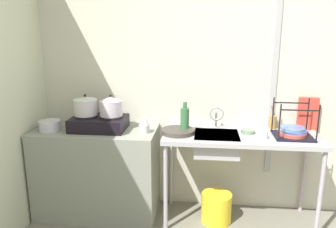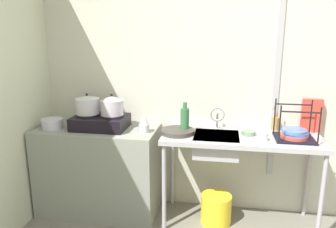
{
  "view_description": "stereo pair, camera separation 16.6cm",
  "coord_description": "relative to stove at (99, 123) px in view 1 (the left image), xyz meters",
  "views": [
    {
      "loc": [
        -0.38,
        -1.3,
        1.71
      ],
      "look_at": [
        -0.69,
        1.5,
        1.0
      ],
      "focal_mm": 35.19,
      "sensor_mm": 36.0,
      "label": 1
    },
    {
      "loc": [
        -0.22,
        -1.27,
        1.71
      ],
      "look_at": [
        -0.69,
        1.5,
        1.0
      ],
      "focal_mm": 35.19,
      "sensor_mm": 36.0,
      "label": 2
    }
  ],
  "objects": [
    {
      "name": "faucet",
      "position": [
        1.06,
        0.13,
        0.07
      ],
      "size": [
        0.13,
        0.08,
        0.22
      ],
      "color": "#ABA8AB",
      "rests_on": "counter_sink"
    },
    {
      "name": "utensil_jar",
      "position": [
        1.58,
        0.22,
        -0.0
      ],
      "size": [
        0.07,
        0.07,
        0.22
      ],
      "color": "#A0783B",
      "rests_on": "counter_sink"
    },
    {
      "name": "bottle_by_sink",
      "position": [
        0.78,
        0.01,
        0.05
      ],
      "size": [
        0.08,
        0.08,
        0.27
      ],
      "color": "#34693E",
      "rests_on": "counter_sink"
    },
    {
      "name": "pot_on_right_burner",
      "position": [
        0.12,
        0.0,
        0.16
      ],
      "size": [
        0.21,
        0.21,
        0.19
      ],
      "color": "silver",
      "rests_on": "stove"
    },
    {
      "name": "small_bowl_on_drainboard",
      "position": [
        1.34,
        0.03,
        -0.05
      ],
      "size": [
        0.12,
        0.12,
        0.04
      ],
      "primitive_type": "cylinder",
      "color": "slate",
      "rests_on": "counter_sink"
    },
    {
      "name": "pot_on_left_burner",
      "position": [
        -0.12,
        0.0,
        0.16
      ],
      "size": [
        0.22,
        0.22,
        0.19
      ],
      "color": "silver",
      "rests_on": "stove"
    },
    {
      "name": "dish_rack",
      "position": [
        1.7,
        -0.03,
        -0.02
      ],
      "size": [
        0.32,
        0.3,
        0.31
      ],
      "color": "black",
      "rests_on": "counter_sink"
    },
    {
      "name": "frying_pan",
      "position": [
        0.72,
        -0.04,
        -0.04
      ],
      "size": [
        0.3,
        0.3,
        0.04
      ],
      "primitive_type": "cylinder",
      "color": "#3E3933",
      "rests_on": "counter_sink"
    },
    {
      "name": "pot_beside_stove",
      "position": [
        -0.44,
        -0.08,
        -0.02
      ],
      "size": [
        0.19,
        0.19,
        0.09
      ],
      "color": "silver",
      "rests_on": "counter_concrete"
    },
    {
      "name": "sink_basin",
      "position": [
        1.06,
        -0.03,
        -0.15
      ],
      "size": [
        0.38,
        0.36,
        0.17
      ],
      "primitive_type": "cube",
      "color": "#ABA8AB",
      "rests_on": "counter_sink"
    },
    {
      "name": "stove",
      "position": [
        0.0,
        0.0,
        0.0
      ],
      "size": [
        0.49,
        0.35,
        0.13
      ],
      "color": "black",
      "rests_on": "counter_concrete"
    },
    {
      "name": "wall_metal_strip",
      "position": [
        1.57,
        0.26,
        0.5
      ],
      "size": [
        0.05,
        0.01,
        2.03
      ],
      "primitive_type": "cube",
      "color": "#ABA8AB"
    },
    {
      "name": "counter_sink",
      "position": [
        1.27,
        -0.0,
        -0.13
      ],
      "size": [
        1.35,
        0.54,
        0.84
      ],
      "color": "#ABA8AB",
      "rests_on": "ground"
    },
    {
      "name": "wall_back",
      "position": [
        1.33,
        0.32,
        0.37
      ],
      "size": [
        4.69,
        0.1,
        2.54
      ],
      "primitive_type": "cube",
      "color": "beige",
      "rests_on": "ground"
    },
    {
      "name": "cereal_box",
      "position": [
        1.89,
        0.23,
        0.08
      ],
      "size": [
        0.17,
        0.05,
        0.29
      ],
      "primitive_type": "cube",
      "rotation": [
        0.0,
        0.0,
        -0.02
      ],
      "color": "#CB3D30",
      "rests_on": "counter_sink"
    },
    {
      "name": "cup_by_rack",
      "position": [
        1.44,
        -0.11,
        -0.03
      ],
      "size": [
        0.09,
        0.09,
        0.07
      ],
      "primitive_type": "cylinder",
      "color": "white",
      "rests_on": "counter_sink"
    },
    {
      "name": "counter_concrete",
      "position": [
        -0.04,
        -0.0,
        -0.48
      ],
      "size": [
        1.12,
        0.54,
        0.84
      ],
      "primitive_type": "cube",
      "color": "gray",
      "rests_on": "ground"
    },
    {
      "name": "percolator",
      "position": [
        0.43,
        -0.05,
        0.02
      ],
      "size": [
        0.09,
        0.09,
        0.16
      ],
      "color": "silver",
      "rests_on": "counter_concrete"
    },
    {
      "name": "bucket_on_floor",
      "position": [
        1.08,
        -0.04,
        -0.76
      ],
      "size": [
        0.28,
        0.28,
        0.27
      ],
      "primitive_type": "cylinder",
      "color": "yellow",
      "rests_on": "ground"
    }
  ]
}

